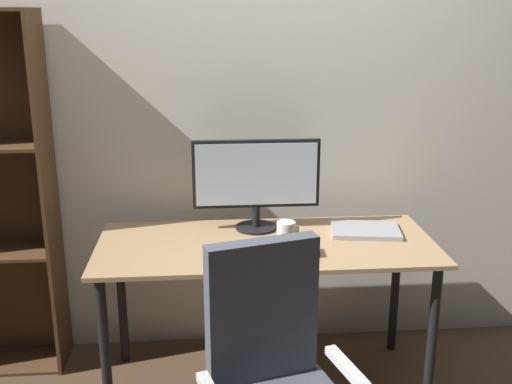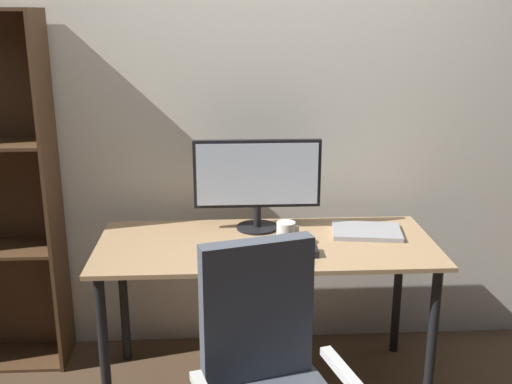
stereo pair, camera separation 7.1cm
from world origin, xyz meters
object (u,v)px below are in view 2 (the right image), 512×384
keyboard (260,256)px  mouse (311,251)px  laptop (366,231)px  coffee_mug (286,234)px  desk (266,261)px  monitor (257,178)px

keyboard → mouse: size_ratio=3.02×
laptop → coffee_mug: bearing=-154.4°
desk → coffee_mug: size_ratio=14.29×
keyboard → mouse: bearing=8.1°
desk → laptop: bearing=10.8°
desk → mouse: bearing=-39.5°
monitor → mouse: (0.22, -0.34, -0.24)m
mouse → coffee_mug: coffee_mug is taller
monitor → laptop: monitor is taller
keyboard → laptop: bearing=28.4°
monitor → keyboard: bearing=-91.2°
desk → mouse: (0.19, -0.15, 0.11)m
mouse → laptop: bearing=39.9°
mouse → coffee_mug: bearing=129.6°
coffee_mug → desk: bearing=160.2°
mouse → laptop: mouse is taller
keyboard → mouse: (0.22, 0.03, 0.01)m
monitor → mouse: size_ratio=6.29×
monitor → mouse: monitor is taller
keyboard → laptop: 0.59m
desk → monitor: monitor is taller
mouse → monitor: bearing=122.8°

